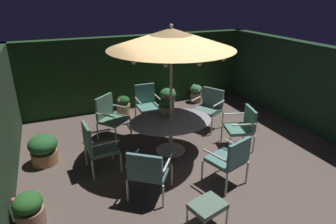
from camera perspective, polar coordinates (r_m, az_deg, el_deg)
name	(u,v)px	position (r m, az deg, el deg)	size (l,w,h in m)	color
ground_plane	(188,157)	(6.31, 4.00, -8.70)	(7.25, 7.01, 0.02)	#51433C
hedge_backdrop_rear	(139,71)	(8.80, -5.76, 7.91)	(7.25, 0.30, 2.11)	#1A3818
hedge_backdrop_right	(317,89)	(7.96, 27.22, 3.94)	(0.30, 7.01, 2.11)	#193321
patio_dining_table	(171,126)	(6.20, 0.56, -2.70)	(1.78, 1.41, 0.74)	beige
patio_umbrella	(171,39)	(5.67, 0.63, 14.16)	(2.48, 2.48, 2.70)	silver
centerpiece_planter	(166,105)	(6.23, -0.33, 1.35)	(0.34, 0.34, 0.46)	tan
patio_chair_north	(243,125)	(6.62, 14.42, -2.47)	(0.71, 0.75, 0.93)	beige
patio_chair_northeast	(209,105)	(7.45, 8.11, 1.29)	(0.82, 0.85, 1.00)	silver
patio_chair_east	(147,102)	(7.61, -4.12, 1.94)	(0.59, 0.64, 1.03)	silver
patio_chair_southeast	(110,114)	(7.01, -11.33, -0.46)	(0.85, 0.84, 1.01)	silver
patio_chair_south	(96,145)	(5.73, -13.90, -6.24)	(0.62, 0.62, 1.01)	beige
patio_chair_southwest	(148,170)	(4.89, -3.89, -11.22)	(0.89, 0.89, 0.92)	silver
patio_chair_west	(230,158)	(5.25, 12.09, -8.76)	(0.75, 0.74, 0.96)	beige
ottoman_footrest	(208,207)	(4.52, 7.78, -17.90)	(0.59, 0.51, 0.39)	silver
potted_plant_back_center	(123,106)	(8.21, -8.73, 1.17)	(0.37, 0.37, 0.59)	tan
potted_plant_right_far	(29,210)	(4.96, -25.60, -16.87)	(0.43, 0.43, 0.55)	#89634F
potted_plant_right_near	(43,149)	(6.42, -23.23, -6.68)	(0.56, 0.56, 0.62)	#A46D42
potted_plant_front_corner	(168,97)	(8.81, -0.05, 2.98)	(0.50, 0.50, 0.58)	olive
potted_plant_back_right	(196,93)	(9.26, 5.49, 3.71)	(0.38, 0.39, 0.55)	#866348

